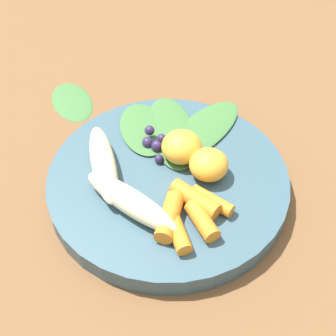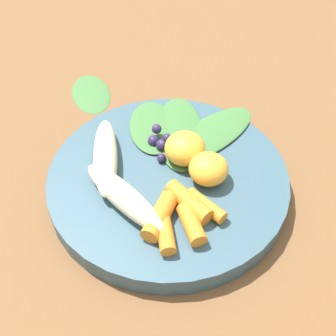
# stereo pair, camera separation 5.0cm
# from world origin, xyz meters

# --- Properties ---
(ground_plane) EXTENTS (2.40, 2.40, 0.00)m
(ground_plane) POSITION_xyz_m (0.00, 0.00, 0.00)
(ground_plane) COLOR brown
(bowl) EXTENTS (0.27, 0.27, 0.02)m
(bowl) POSITION_xyz_m (0.00, 0.00, 0.01)
(bowl) COLOR #385666
(bowl) RESTS_ON ground_plane
(banana_peeled_left) EXTENTS (0.07, 0.12, 0.03)m
(banana_peeled_left) POSITION_xyz_m (0.06, -0.02, 0.04)
(banana_peeled_left) COLOR beige
(banana_peeled_left) RESTS_ON bowl
(banana_peeled_right) EXTENTS (0.12, 0.08, 0.03)m
(banana_peeled_right) POSITION_xyz_m (0.02, -0.07, 0.04)
(banana_peeled_right) COLOR beige
(banana_peeled_right) RESTS_ON bowl
(orange_segment_near) EXTENTS (0.05, 0.05, 0.04)m
(orange_segment_near) POSITION_xyz_m (-0.03, 0.01, 0.04)
(orange_segment_near) COLOR #F4A833
(orange_segment_near) RESTS_ON bowl
(orange_segment_far) EXTENTS (0.04, 0.04, 0.03)m
(orange_segment_far) POSITION_xyz_m (-0.01, 0.04, 0.04)
(orange_segment_far) COLOR #F4A833
(orange_segment_far) RESTS_ON bowl
(carrot_front) EXTENTS (0.06, 0.02, 0.02)m
(carrot_front) POSITION_xyz_m (0.06, 0.02, 0.03)
(carrot_front) COLOR orange
(carrot_front) RESTS_ON bowl
(carrot_mid_left) EXTENTS (0.05, 0.04, 0.02)m
(carrot_mid_left) POSITION_xyz_m (0.08, 0.03, 0.03)
(carrot_mid_left) COLOR orange
(carrot_mid_left) RESTS_ON bowl
(carrot_mid_right) EXTENTS (0.05, 0.04, 0.02)m
(carrot_mid_right) POSITION_xyz_m (0.06, 0.05, 0.03)
(carrot_mid_right) COLOR orange
(carrot_mid_right) RESTS_ON bowl
(carrot_rear) EXTENTS (0.04, 0.06, 0.02)m
(carrot_rear) POSITION_xyz_m (0.03, 0.04, 0.03)
(carrot_rear) COLOR orange
(carrot_rear) RESTS_ON bowl
(carrot_small) EXTENTS (0.03, 0.05, 0.01)m
(carrot_small) POSITION_xyz_m (0.03, 0.06, 0.03)
(carrot_small) COLOR orange
(carrot_small) RESTS_ON bowl
(blueberry_pile) EXTENTS (0.04, 0.05, 0.02)m
(blueberry_pile) POSITION_xyz_m (-0.04, -0.02, 0.03)
(blueberry_pile) COLOR #2D234C
(blueberry_pile) RESTS_ON bowl
(kale_leaf_left) EXTENTS (0.15, 0.10, 0.00)m
(kale_leaf_left) POSITION_xyz_m (-0.08, 0.02, 0.03)
(kale_leaf_left) COLOR #3D7038
(kale_leaf_left) RESTS_ON bowl
(kale_leaf_right) EXTENTS (0.15, 0.11, 0.00)m
(kale_leaf_right) POSITION_xyz_m (-0.07, -0.02, 0.03)
(kale_leaf_right) COLOR #3D7038
(kale_leaf_right) RESTS_ON bowl
(kale_leaf_rear) EXTENTS (0.11, 0.10, 0.00)m
(kale_leaf_rear) POSITION_xyz_m (-0.06, -0.05, 0.03)
(kale_leaf_rear) COLOR #3D7038
(kale_leaf_rear) RESTS_ON bowl
(kale_leaf_stray) EXTENTS (0.11, 0.10, 0.01)m
(kale_leaf_stray) POSITION_xyz_m (-0.12, -0.18, 0.00)
(kale_leaf_stray) COLOR #3D7038
(kale_leaf_stray) RESTS_ON ground_plane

